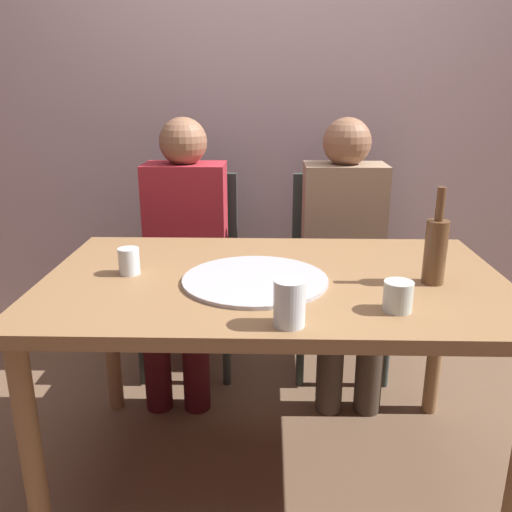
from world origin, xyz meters
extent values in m
plane|color=brown|center=(0.00, 0.00, 0.00)|extent=(8.00, 8.00, 0.00)
cube|color=#B29EA3|center=(0.00, 1.28, 1.30)|extent=(6.00, 0.10, 2.60)
cube|color=olive|center=(0.00, 0.00, 0.71)|extent=(1.43, 0.87, 0.04)
cylinder|color=olive|center=(-0.66, -0.37, 0.34)|extent=(0.06, 0.06, 0.69)
cylinder|color=olive|center=(-0.66, 0.37, 0.34)|extent=(0.06, 0.06, 0.69)
cylinder|color=olive|center=(0.66, 0.37, 0.34)|extent=(0.06, 0.06, 0.69)
cylinder|color=#ADADB2|center=(-0.06, -0.05, 0.73)|extent=(0.44, 0.44, 0.01)
cylinder|color=brown|center=(0.48, -0.05, 0.82)|extent=(0.07, 0.07, 0.19)
cylinder|color=brown|center=(0.48, -0.05, 0.97)|extent=(0.03, 0.03, 0.10)
cylinder|color=silver|center=(0.03, -0.36, 0.79)|extent=(0.08, 0.08, 0.12)
cylinder|color=silver|center=(-0.46, 0.01, 0.77)|extent=(0.07, 0.07, 0.08)
cylinder|color=#B7C6BC|center=(0.32, -0.26, 0.77)|extent=(0.08, 0.08, 0.08)
cube|color=#2D3833|center=(-0.39, 0.75, 0.45)|extent=(0.44, 0.44, 0.05)
cube|color=#2D3833|center=(-0.39, 0.95, 0.68)|extent=(0.44, 0.04, 0.45)
cylinder|color=#2D3833|center=(-0.20, 0.56, 0.21)|extent=(0.04, 0.04, 0.42)
cylinder|color=#2D3833|center=(-0.58, 0.56, 0.21)|extent=(0.04, 0.04, 0.42)
cylinder|color=#2D3833|center=(-0.20, 0.94, 0.21)|extent=(0.04, 0.04, 0.42)
cylinder|color=#2D3833|center=(-0.58, 0.94, 0.21)|extent=(0.04, 0.04, 0.42)
cube|color=#2D3833|center=(0.32, 0.75, 0.45)|extent=(0.44, 0.44, 0.05)
cube|color=#2D3833|center=(0.32, 0.95, 0.68)|extent=(0.44, 0.04, 0.45)
cylinder|color=#2D3833|center=(0.51, 0.56, 0.21)|extent=(0.04, 0.04, 0.42)
cylinder|color=#2D3833|center=(0.13, 0.56, 0.21)|extent=(0.04, 0.04, 0.42)
cylinder|color=#2D3833|center=(0.51, 0.94, 0.21)|extent=(0.04, 0.04, 0.42)
cylinder|color=#2D3833|center=(0.13, 0.94, 0.21)|extent=(0.04, 0.04, 0.42)
cube|color=maroon|center=(-0.39, 0.77, 0.71)|extent=(0.36, 0.22, 0.52)
sphere|color=brown|center=(-0.39, 0.77, 1.06)|extent=(0.21, 0.21, 0.21)
cylinder|color=#3F0E12|center=(-0.31, 0.57, 0.45)|extent=(0.12, 0.40, 0.12)
cylinder|color=#3F0E12|center=(-0.47, 0.57, 0.45)|extent=(0.12, 0.40, 0.12)
cylinder|color=#3F0E12|center=(-0.31, 0.37, 0.23)|extent=(0.11, 0.11, 0.45)
cylinder|color=#3F0E12|center=(-0.47, 0.37, 0.23)|extent=(0.11, 0.11, 0.45)
cube|color=#937A60|center=(0.32, 0.77, 0.71)|extent=(0.36, 0.22, 0.52)
sphere|color=brown|center=(0.32, 0.77, 1.06)|extent=(0.21, 0.21, 0.21)
cylinder|color=#3B3026|center=(0.40, 0.57, 0.45)|extent=(0.12, 0.40, 0.12)
cylinder|color=#3B3026|center=(0.24, 0.57, 0.45)|extent=(0.12, 0.40, 0.12)
cylinder|color=#3B3026|center=(0.40, 0.37, 0.23)|extent=(0.11, 0.11, 0.45)
cylinder|color=#3B3026|center=(0.24, 0.37, 0.23)|extent=(0.11, 0.11, 0.45)
camera|label=1|loc=(-0.02, -1.56, 1.29)|focal=37.21mm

